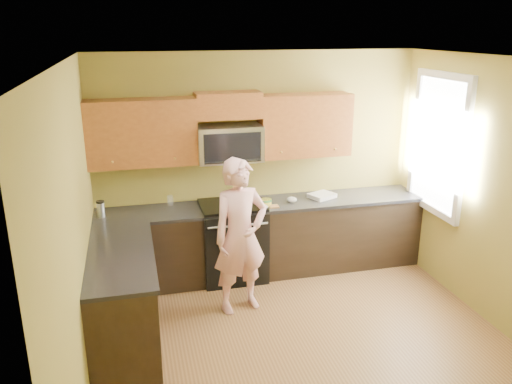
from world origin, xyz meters
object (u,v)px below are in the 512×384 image
object	(u,v)px
frying_pan	(233,209)
woman	(240,236)
butter_tub	(266,205)
microwave	(229,161)
travel_mug	(102,217)
stove	(233,241)

from	to	relation	value
frying_pan	woman	bearing A→B (deg)	-72.56
frying_pan	butter_tub	world-z (taller)	frying_pan
microwave	butter_tub	distance (m)	0.69
woman	travel_mug	size ratio (longest dim) A/B	8.85
stove	frying_pan	distance (m)	0.50
stove	microwave	bearing A→B (deg)	90.00
frying_pan	microwave	bearing A→B (deg)	106.41
microwave	frying_pan	world-z (taller)	microwave
stove	microwave	size ratio (longest dim) A/B	1.25
woman	stove	bearing A→B (deg)	70.54
stove	travel_mug	xyz separation A→B (m)	(-1.50, -0.00, 0.45)
woman	butter_tub	world-z (taller)	woman
stove	butter_tub	world-z (taller)	butter_tub
frying_pan	travel_mug	xyz separation A→B (m)	(-1.47, 0.16, -0.03)
stove	butter_tub	size ratio (longest dim) A/B	6.96
frying_pan	travel_mug	size ratio (longest dim) A/B	2.14
stove	butter_tub	distance (m)	0.60
woman	butter_tub	xyz separation A→B (m)	(0.47, 0.69, 0.07)
stove	woman	size ratio (longest dim) A/B	0.56
microwave	butter_tub	bearing A→B (deg)	-26.03
woman	travel_mug	world-z (taller)	woman
frying_pan	travel_mug	bearing A→B (deg)	-164.96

